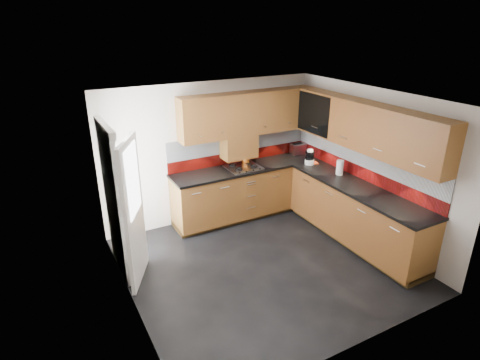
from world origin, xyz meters
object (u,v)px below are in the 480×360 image
utensil_pot (246,159)px  food_processor (310,157)px  toaster (298,149)px  gas_hob (243,167)px

utensil_pot → food_processor: bearing=-28.8°
utensil_pot → food_processor: (0.98, -0.54, 0.03)m
food_processor → toaster: bearing=73.7°
toaster → food_processor: 0.59m
utensil_pot → gas_hob: bearing=-131.9°
gas_hob → utensil_pot: bearing=48.1°
gas_hob → toaster: (1.28, 0.18, 0.08)m
utensil_pot → food_processor: 1.12m
gas_hob → utensil_pot: 0.21m
utensil_pot → food_processor: utensil_pot is taller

